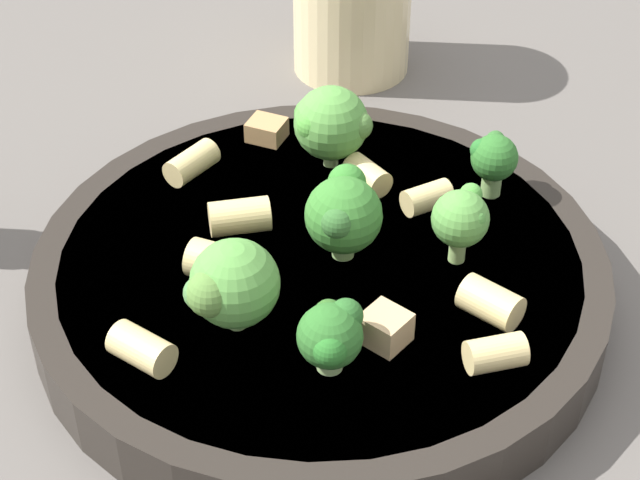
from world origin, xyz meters
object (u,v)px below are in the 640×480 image
at_px(rigatoni_1, 496,353).
at_px(rigatoni_3, 142,349).
at_px(broccoli_floret_0, 343,210).
at_px(rigatoni_0, 192,163).
at_px(rigatoni_5, 367,175).
at_px(rigatoni_2, 240,217).
at_px(chicken_chunk_1, 267,130).
at_px(broccoli_floret_2, 329,123).
at_px(broccoli_floret_4, 493,157).
at_px(chicken_chunk_0, 385,328).
at_px(broccoli_floret_5, 331,335).
at_px(rigatoni_6, 427,198).
at_px(broccoli_floret_1, 462,219).
at_px(rigatoni_7, 491,303).
at_px(rigatoni_4, 217,263).
at_px(pasta_bowl, 320,276).
at_px(broccoli_floret_3, 230,285).

bearing_deg(rigatoni_1, rigatoni_3, -9.94).
distance_m(broccoli_floret_0, rigatoni_0, 0.10).
bearing_deg(rigatoni_3, rigatoni_5, -137.06).
height_order(rigatoni_2, chicken_chunk_1, rigatoni_2).
distance_m(broccoli_floret_2, chicken_chunk_1, 0.05).
distance_m(broccoli_floret_4, chicken_chunk_0, 0.12).
xyz_separation_m(rigatoni_2, rigatoni_5, (-0.07, -0.03, -0.00)).
relative_size(broccoli_floret_5, rigatoni_5, 1.36).
height_order(rigatoni_2, rigatoni_6, rigatoni_2).
height_order(rigatoni_0, chicken_chunk_0, same).
xyz_separation_m(broccoli_floret_0, broccoli_floret_1, (-0.05, 0.01, -0.00)).
xyz_separation_m(broccoli_floret_4, rigatoni_7, (0.03, 0.09, -0.01)).
relative_size(rigatoni_4, rigatoni_7, 0.99).
bearing_deg(broccoli_floret_2, rigatoni_5, 124.96).
bearing_deg(rigatoni_1, rigatoni_5, -78.20).
height_order(pasta_bowl, broccoli_floret_0, broccoli_floret_0).
xyz_separation_m(broccoli_floret_0, rigatoni_1, (-0.05, 0.08, -0.02)).
relative_size(broccoli_floret_0, rigatoni_5, 1.73).
relative_size(rigatoni_7, chicken_chunk_0, 1.43).
bearing_deg(broccoli_floret_4, rigatoni_3, 27.93).
distance_m(rigatoni_2, rigatoni_7, 0.13).
bearing_deg(broccoli_floret_3, broccoli_floret_4, -150.38).
xyz_separation_m(broccoli_floret_1, broccoli_floret_5, (0.07, 0.06, -0.01)).
bearing_deg(rigatoni_0, rigatoni_6, 156.86).
xyz_separation_m(rigatoni_3, rigatoni_6, (-0.14, -0.08, -0.00)).
bearing_deg(rigatoni_7, broccoli_floret_5, 14.45).
height_order(broccoli_floret_3, rigatoni_3, broccoli_floret_3).
distance_m(broccoli_floret_4, chicken_chunk_1, 0.12).
relative_size(pasta_bowl, rigatoni_5, 11.35).
height_order(broccoli_floret_4, rigatoni_1, broccoli_floret_4).
relative_size(rigatoni_5, chicken_chunk_1, 1.25).
height_order(rigatoni_0, rigatoni_6, same).
relative_size(broccoli_floret_4, rigatoni_4, 1.30).
distance_m(broccoli_floret_2, rigatoni_7, 0.13).
height_order(broccoli_floret_1, broccoli_floret_5, broccoli_floret_1).
bearing_deg(chicken_chunk_1, pasta_bowl, 96.84).
relative_size(rigatoni_4, rigatoni_6, 1.09).
relative_size(pasta_bowl, chicken_chunk_0, 14.83).
relative_size(rigatoni_6, rigatoni_7, 0.91).
bearing_deg(broccoli_floret_3, broccoli_floret_2, -118.11).
bearing_deg(rigatoni_6, rigatoni_3, 30.94).
bearing_deg(broccoli_floret_2, pasta_bowl, 77.24).
bearing_deg(broccoli_floret_0, broccoli_floret_2, -94.65).
relative_size(broccoli_floret_4, rigatoni_6, 1.42).
bearing_deg(broccoli_floret_5, rigatoni_1, 171.18).
bearing_deg(chicken_chunk_1, rigatoni_4, 72.12).
height_order(rigatoni_2, rigatoni_3, rigatoni_2).
bearing_deg(rigatoni_7, rigatoni_5, -71.85).
distance_m(rigatoni_0, chicken_chunk_1, 0.05).
bearing_deg(broccoli_floret_0, rigatoni_5, -113.59).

